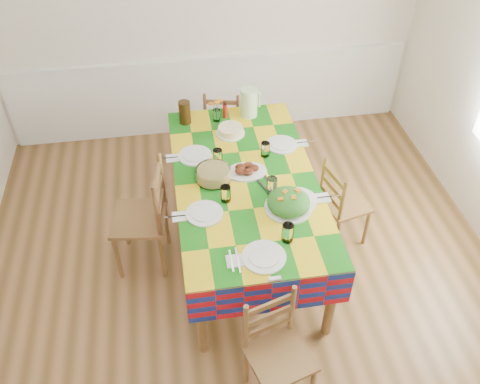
{
  "coord_description": "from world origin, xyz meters",
  "views": [
    {
      "loc": [
        -0.46,
        -2.53,
        3.48
      ],
      "look_at": [
        -0.01,
        0.33,
        0.88
      ],
      "focal_mm": 38.0,
      "sensor_mm": 36.0,
      "label": 1
    }
  ],
  "objects_px": {
    "tea_pitcher": "(185,112)",
    "chair_far": "(223,125)",
    "green_pitcher": "(249,102)",
    "chair_left": "(145,218)",
    "chair_right": "(341,204)",
    "dining_table": "(246,187)",
    "meat_platter": "(246,170)",
    "chair_near": "(277,353)"
  },
  "relations": [
    {
      "from": "green_pitcher",
      "to": "chair_right",
      "type": "xyz_separation_m",
      "value": [
        0.67,
        -0.92,
        -0.54
      ]
    },
    {
      "from": "chair_right",
      "to": "green_pitcher",
      "type": "bearing_deg",
      "value": 22.8
    },
    {
      "from": "meat_platter",
      "to": "chair_far",
      "type": "relative_size",
      "value": 0.39
    },
    {
      "from": "chair_left",
      "to": "chair_near",
      "type": "bearing_deg",
      "value": 39.69
    },
    {
      "from": "chair_far",
      "to": "dining_table",
      "type": "bearing_deg",
      "value": 103.88
    },
    {
      "from": "tea_pitcher",
      "to": "green_pitcher",
      "type": "bearing_deg",
      "value": 2.78
    },
    {
      "from": "green_pitcher",
      "to": "chair_left",
      "type": "xyz_separation_m",
      "value": [
        -1.03,
        -0.91,
        -0.45
      ]
    },
    {
      "from": "chair_far",
      "to": "chair_near",
      "type": "bearing_deg",
      "value": 103.43
    },
    {
      "from": "green_pitcher",
      "to": "tea_pitcher",
      "type": "height_order",
      "value": "green_pitcher"
    },
    {
      "from": "chair_near",
      "to": "green_pitcher",
      "type": "bearing_deg",
      "value": 68.77
    },
    {
      "from": "green_pitcher",
      "to": "chair_right",
      "type": "height_order",
      "value": "green_pitcher"
    },
    {
      "from": "green_pitcher",
      "to": "tea_pitcher",
      "type": "relative_size",
      "value": 1.26
    },
    {
      "from": "green_pitcher",
      "to": "chair_left",
      "type": "relative_size",
      "value": 0.26
    },
    {
      "from": "chair_right",
      "to": "tea_pitcher",
      "type": "bearing_deg",
      "value": 41.57
    },
    {
      "from": "tea_pitcher",
      "to": "chair_right",
      "type": "bearing_deg",
      "value": -34.84
    },
    {
      "from": "meat_platter",
      "to": "chair_far",
      "type": "height_order",
      "value": "meat_platter"
    },
    {
      "from": "chair_far",
      "to": "chair_left",
      "type": "relative_size",
      "value": 0.84
    },
    {
      "from": "dining_table",
      "to": "tea_pitcher",
      "type": "bearing_deg",
      "value": 115.4
    },
    {
      "from": "meat_platter",
      "to": "chair_far",
      "type": "xyz_separation_m",
      "value": [
        -0.03,
        1.28,
        -0.42
      ]
    },
    {
      "from": "dining_table",
      "to": "green_pitcher",
      "type": "bearing_deg",
      "value": 78.62
    },
    {
      "from": "meat_platter",
      "to": "tea_pitcher",
      "type": "bearing_deg",
      "value": 118.26
    },
    {
      "from": "tea_pitcher",
      "to": "chair_far",
      "type": "bearing_deg",
      "value": 49.13
    },
    {
      "from": "green_pitcher",
      "to": "chair_right",
      "type": "distance_m",
      "value": 1.26
    },
    {
      "from": "dining_table",
      "to": "meat_platter",
      "type": "xyz_separation_m",
      "value": [
        0.02,
        0.07,
        0.12
      ]
    },
    {
      "from": "chair_right",
      "to": "dining_table",
      "type": "bearing_deg",
      "value": 75.79
    },
    {
      "from": "meat_platter",
      "to": "chair_near",
      "type": "distance_m",
      "value": 1.48
    },
    {
      "from": "dining_table",
      "to": "chair_right",
      "type": "height_order",
      "value": "chair_right"
    },
    {
      "from": "meat_platter",
      "to": "green_pitcher",
      "type": "distance_m",
      "value": 0.86
    },
    {
      "from": "dining_table",
      "to": "meat_platter",
      "type": "relative_size",
      "value": 6.3
    },
    {
      "from": "tea_pitcher",
      "to": "chair_far",
      "type": "xyz_separation_m",
      "value": [
        0.41,
        0.47,
        -0.5
      ]
    },
    {
      "from": "dining_table",
      "to": "tea_pitcher",
      "type": "xyz_separation_m",
      "value": [
        -0.42,
        0.88,
        0.2
      ]
    },
    {
      "from": "meat_platter",
      "to": "chair_near",
      "type": "xyz_separation_m",
      "value": [
        -0.03,
        -1.42,
        -0.41
      ]
    },
    {
      "from": "tea_pitcher",
      "to": "chair_right",
      "type": "distance_m",
      "value": 1.63
    },
    {
      "from": "meat_platter",
      "to": "green_pitcher",
      "type": "height_order",
      "value": "green_pitcher"
    },
    {
      "from": "meat_platter",
      "to": "chair_right",
      "type": "bearing_deg",
      "value": -5.5
    },
    {
      "from": "green_pitcher",
      "to": "chair_left",
      "type": "distance_m",
      "value": 1.45
    },
    {
      "from": "chair_near",
      "to": "meat_platter",
      "type": "bearing_deg",
      "value": 72.55
    },
    {
      "from": "chair_left",
      "to": "chair_right",
      "type": "distance_m",
      "value": 1.71
    },
    {
      "from": "dining_table",
      "to": "chair_right",
      "type": "bearing_deg",
      "value": -0.62
    },
    {
      "from": "dining_table",
      "to": "chair_near",
      "type": "relative_size",
      "value": 2.37
    },
    {
      "from": "meat_platter",
      "to": "chair_far",
      "type": "bearing_deg",
      "value": 91.16
    },
    {
      "from": "dining_table",
      "to": "meat_platter",
      "type": "distance_m",
      "value": 0.14
    }
  ]
}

